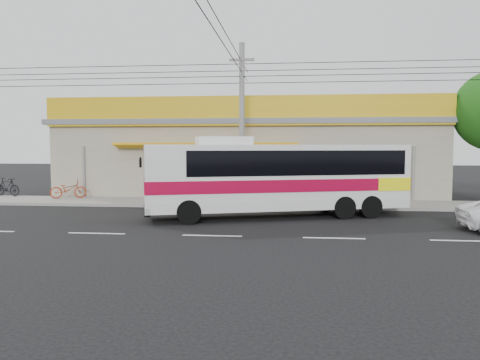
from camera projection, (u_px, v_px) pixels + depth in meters
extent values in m
plane|color=black|center=(223.00, 224.00, 18.04)|extent=(120.00, 120.00, 0.00)
cube|color=gray|center=(239.00, 203.00, 23.99)|extent=(30.00, 3.20, 0.15)
cube|color=gray|center=(249.00, 160.00, 29.40)|extent=(22.00, 8.00, 4.20)
cube|color=#515458|center=(249.00, 125.00, 29.24)|extent=(22.60, 8.60, 0.30)
cube|color=gold|center=(242.00, 111.00, 25.11)|extent=(22.00, 0.24, 1.60)
cube|color=#A80923|center=(206.00, 111.00, 25.29)|extent=(9.00, 0.10, 1.20)
cube|color=#167F22|center=(366.00, 110.00, 24.40)|extent=(2.40, 0.10, 1.10)
cube|color=navy|center=(419.00, 109.00, 24.11)|extent=(2.20, 0.10, 1.10)
cube|color=#A80923|center=(82.00, 112.00, 26.03)|extent=(3.00, 0.10, 1.10)
cube|color=#CE920B|center=(205.00, 146.00, 25.28)|extent=(10.00, 1.20, 0.37)
cube|color=silver|center=(277.00, 176.00, 19.52)|extent=(11.08, 5.53, 2.64)
cube|color=#A0062A|center=(277.00, 184.00, 19.55)|extent=(11.13, 5.58, 0.50)
cube|color=#FFF60D|center=(381.00, 182.00, 20.52)|extent=(2.10, 2.67, 0.55)
cube|color=black|center=(292.00, 162.00, 19.61)|extent=(9.36, 5.01, 1.00)
cube|color=black|center=(146.00, 168.00, 18.38)|extent=(0.76, 1.95, 1.36)
cube|color=silver|center=(224.00, 141.00, 18.95)|extent=(2.47, 1.88, 0.33)
cylinder|color=black|center=(189.00, 212.00, 17.82)|extent=(0.99, 0.57, 0.95)
cylinder|color=black|center=(184.00, 205.00, 19.83)|extent=(0.99, 0.57, 0.95)
cylinder|color=black|center=(371.00, 207.00, 19.38)|extent=(0.99, 0.57, 0.95)
cylinder|color=black|center=(349.00, 201.00, 21.38)|extent=(0.99, 0.57, 0.95)
imported|color=maroon|center=(68.00, 189.00, 25.53)|extent=(2.00, 1.35, 0.99)
imported|color=black|center=(7.00, 187.00, 26.66)|extent=(1.82, 0.83, 1.05)
cylinder|color=slate|center=(242.00, 127.00, 21.90)|extent=(0.25, 0.25, 7.77)
cube|color=slate|center=(242.00, 60.00, 21.68)|extent=(1.17, 0.12, 0.12)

